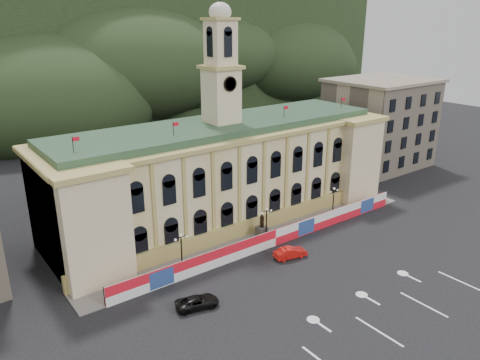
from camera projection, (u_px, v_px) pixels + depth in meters
ground at (358, 293)px, 55.18m from camera, size 260.00×260.00×0.00m
lane_markings at (394, 313)px, 51.41m from camera, size 26.00×10.00×0.02m
hill_ridge at (44, 56)px, 140.88m from camera, size 230.00×80.00×64.00m
city_hall at (224, 171)px, 73.45m from camera, size 56.20×17.60×37.10m
side_building_right at (380, 123)px, 99.78m from camera, size 21.00×17.00×18.60m
hoarding_fence at (275, 237)px, 66.18m from camera, size 50.00×0.44×2.50m
pavement at (263, 238)px, 68.56m from camera, size 56.00×5.50×0.16m
statue at (262, 231)px, 68.38m from camera, size 1.40×1.40×3.72m
lamp_left at (181, 249)px, 59.08m from camera, size 1.96×0.44×5.15m
lamp_center at (266, 221)px, 67.00m from camera, size 1.96×0.44×5.15m
lamp_right at (333, 200)px, 74.92m from camera, size 1.96×0.44×5.15m
red_sedan at (290, 253)px, 62.95m from camera, size 3.54×5.27×1.52m
black_suv at (197, 302)px, 52.19m from camera, size 4.68×6.01×1.36m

